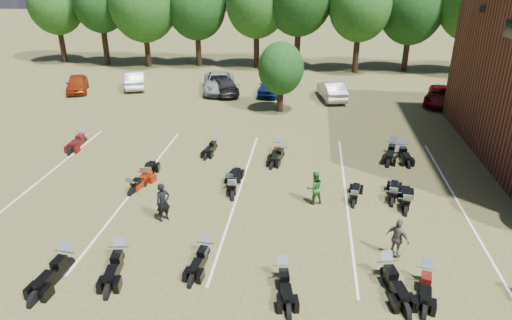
% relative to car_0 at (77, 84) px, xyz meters
% --- Properties ---
extents(ground, '(160.00, 160.00, 0.00)m').
position_rel_car_0_xyz_m(ground, '(18.92, -18.71, -0.67)').
color(ground, brown).
rests_on(ground, ground).
extents(car_0, '(2.96, 4.25, 1.34)m').
position_rel_car_0_xyz_m(car_0, '(0.00, 0.00, 0.00)').
color(car_0, maroon).
rests_on(car_0, ground).
extents(car_1, '(2.74, 4.55, 1.42)m').
position_rel_car_0_xyz_m(car_1, '(4.32, 1.77, 0.04)').
color(car_1, '#BCBDC1').
rests_on(car_1, ground).
extents(car_2, '(3.61, 5.85, 1.51)m').
position_rel_car_0_xyz_m(car_2, '(11.59, 1.45, 0.08)').
color(car_2, gray).
rests_on(car_2, ground).
extents(car_3, '(3.37, 4.82, 1.30)m').
position_rel_car_0_xyz_m(car_3, '(12.10, 0.88, -0.02)').
color(car_3, black).
rests_on(car_3, ground).
extents(car_4, '(2.01, 4.39, 1.46)m').
position_rel_car_0_xyz_m(car_4, '(15.86, 1.26, 0.06)').
color(car_4, navy).
rests_on(car_4, ground).
extents(car_5, '(2.37, 4.47, 1.40)m').
position_rel_car_0_xyz_m(car_5, '(20.68, 0.34, 0.03)').
color(car_5, '#B1B1AC').
rests_on(car_5, ground).
extents(car_6, '(3.57, 5.18, 1.31)m').
position_rel_car_0_xyz_m(car_6, '(28.82, -0.03, -0.02)').
color(car_6, '#5B0508').
rests_on(car_6, ground).
extents(car_7, '(3.23, 5.18, 1.40)m').
position_rel_car_0_xyz_m(car_7, '(31.45, 0.83, 0.03)').
color(car_7, '#3C3B41').
rests_on(car_7, ground).
extents(person_black, '(0.73, 0.72, 1.69)m').
position_rel_car_0_xyz_m(person_black, '(13.21, -18.68, 0.17)').
color(person_black, black).
rests_on(person_black, ground).
extents(person_green, '(0.93, 0.85, 1.56)m').
position_rel_car_0_xyz_m(person_green, '(19.44, -16.47, 0.11)').
color(person_green, '#285F23').
rests_on(person_green, ground).
extents(person_grey, '(0.95, 0.88, 1.56)m').
position_rel_car_0_xyz_m(person_grey, '(22.46, -20.12, 0.11)').
color(person_grey, '#524F46').
rests_on(person_grey, ground).
extents(motorcycle_0, '(1.01, 2.59, 1.41)m').
position_rel_car_0_xyz_m(motorcycle_0, '(10.75, -22.24, -0.67)').
color(motorcycle_0, black).
rests_on(motorcycle_0, ground).
extents(motorcycle_1, '(1.13, 2.51, 1.35)m').
position_rel_car_0_xyz_m(motorcycle_1, '(12.51, -21.69, -0.67)').
color(motorcycle_1, black).
rests_on(motorcycle_1, ground).
extents(motorcycle_2, '(0.89, 2.24, 1.22)m').
position_rel_car_0_xyz_m(motorcycle_2, '(15.51, -20.98, -0.67)').
color(motorcycle_2, black).
rests_on(motorcycle_2, ground).
extents(motorcycle_3, '(1.12, 2.38, 1.28)m').
position_rel_car_0_xyz_m(motorcycle_3, '(18.42, -21.98, -0.67)').
color(motorcycle_3, black).
rests_on(motorcycle_3, ground).
extents(motorcycle_4, '(1.30, 2.58, 1.37)m').
position_rel_car_0_xyz_m(motorcycle_4, '(21.93, -21.41, -0.67)').
color(motorcycle_4, black).
rests_on(motorcycle_4, ground).
extents(motorcycle_5, '(1.19, 2.35, 1.26)m').
position_rel_car_0_xyz_m(motorcycle_5, '(23.22, -21.55, -0.67)').
color(motorcycle_5, black).
rests_on(motorcycle_5, ground).
extents(motorcycle_7, '(1.21, 2.33, 1.24)m').
position_rel_car_0_xyz_m(motorcycle_7, '(10.99, -16.59, -0.67)').
color(motorcycle_7, maroon).
rests_on(motorcycle_7, ground).
extents(motorcycle_8, '(1.01, 2.46, 1.33)m').
position_rel_car_0_xyz_m(motorcycle_8, '(11.28, -15.53, -0.67)').
color(motorcycle_8, black).
rests_on(motorcycle_8, ground).
extents(motorcycle_9, '(0.90, 2.22, 1.20)m').
position_rel_car_0_xyz_m(motorcycle_9, '(15.47, -15.54, -0.67)').
color(motorcycle_9, black).
rests_on(motorcycle_9, ground).
extents(motorcycle_10, '(1.17, 2.62, 1.41)m').
position_rel_car_0_xyz_m(motorcycle_10, '(15.72, -16.40, -0.67)').
color(motorcycle_10, black).
rests_on(motorcycle_10, ground).
extents(motorcycle_11, '(0.98, 2.16, 1.16)m').
position_rel_car_0_xyz_m(motorcycle_11, '(21.21, -16.47, -0.67)').
color(motorcycle_11, black).
rests_on(motorcycle_11, ground).
extents(motorcycle_12, '(1.16, 2.35, 1.26)m').
position_rel_car_0_xyz_m(motorcycle_12, '(22.93, -16.13, -0.67)').
color(motorcycle_12, black).
rests_on(motorcycle_12, ground).
extents(motorcycle_13, '(1.13, 2.50, 1.35)m').
position_rel_car_0_xyz_m(motorcycle_13, '(23.39, -16.85, -0.67)').
color(motorcycle_13, black).
rests_on(motorcycle_13, ground).
extents(motorcycle_14, '(0.90, 2.46, 1.35)m').
position_rel_car_0_xyz_m(motorcycle_14, '(5.70, -10.69, -0.67)').
color(motorcycle_14, '#42090C').
rests_on(motorcycle_14, ground).
extents(motorcycle_16, '(0.93, 2.16, 1.17)m').
position_rel_car_0_xyz_m(motorcycle_16, '(13.71, -10.70, -0.67)').
color(motorcycle_16, black).
rests_on(motorcycle_16, ground).
extents(motorcycle_17, '(0.90, 2.24, 1.22)m').
position_rel_car_0_xyz_m(motorcycle_17, '(17.40, -10.81, -0.67)').
color(motorcycle_17, black).
rests_on(motorcycle_17, ground).
extents(motorcycle_18, '(1.24, 2.32, 1.23)m').
position_rel_car_0_xyz_m(motorcycle_18, '(17.64, -11.40, -0.67)').
color(motorcycle_18, black).
rests_on(motorcycle_18, ground).
extents(motorcycle_19, '(1.39, 2.62, 1.40)m').
position_rel_car_0_xyz_m(motorcycle_19, '(23.77, -10.18, -0.67)').
color(motorcycle_19, black).
rests_on(motorcycle_19, ground).
extents(motorcycle_20, '(0.86, 2.30, 1.26)m').
position_rel_car_0_xyz_m(motorcycle_20, '(24.26, -10.30, -0.67)').
color(motorcycle_20, black).
rests_on(motorcycle_20, ground).
extents(tree_line, '(56.00, 6.00, 9.79)m').
position_rel_car_0_xyz_m(tree_line, '(17.92, 10.29, 5.64)').
color(tree_line, black).
rests_on(tree_line, ground).
extents(young_tree_midfield, '(3.20, 3.20, 4.70)m').
position_rel_car_0_xyz_m(young_tree_midfield, '(16.92, -3.21, 2.42)').
color(young_tree_midfield, black).
rests_on(young_tree_midfield, ground).
extents(parking_lines, '(20.10, 14.00, 0.01)m').
position_rel_car_0_xyz_m(parking_lines, '(15.92, -15.71, -0.67)').
color(parking_lines, silver).
rests_on(parking_lines, ground).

